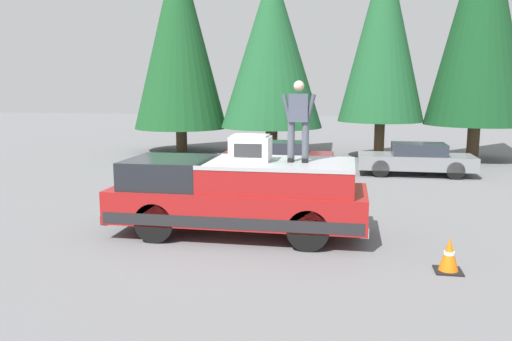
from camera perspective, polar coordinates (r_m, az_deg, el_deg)
ground_plane at (r=11.97m, az=-5.39°, el=-6.40°), size 90.00×90.00×0.00m
pickup_truck at (r=11.30m, az=-1.92°, el=-2.75°), size 2.01×5.54×1.65m
compressor_unit at (r=11.00m, az=-0.60°, el=2.49°), size 0.65×0.84×0.56m
person_on_truck_bed at (r=10.86m, az=4.70°, el=5.68°), size 0.29×0.72×1.69m
parked_car_grey at (r=19.76m, az=17.20°, el=1.20°), size 1.64×4.10×1.16m
parked_car_maroon at (r=19.47m, az=2.47°, el=1.50°), size 1.64×4.10×1.16m
traffic_cone at (r=9.80m, az=20.47°, el=-8.79°), size 0.47×0.47×0.62m
conifer_far_left at (r=24.57m, az=23.60°, el=15.51°), size 4.30×4.30×10.86m
conifer_left at (r=23.80m, az=13.83°, el=14.48°), size 3.73×3.73×9.30m
conifer_center_left at (r=24.17m, az=1.77°, el=13.41°), size 4.67×4.67×8.59m
conifer_center_right at (r=25.89m, az=-8.45°, el=14.42°), size 4.49×4.49×9.99m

